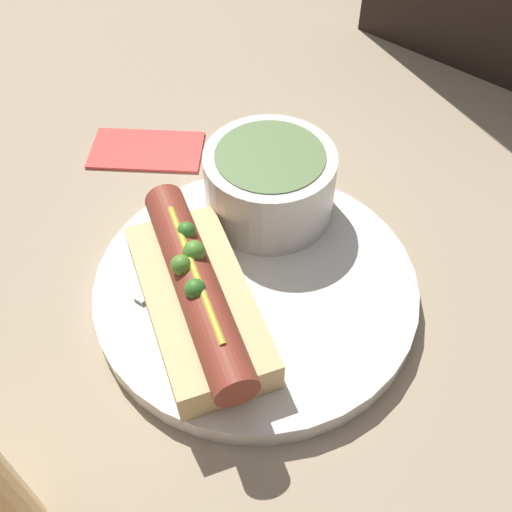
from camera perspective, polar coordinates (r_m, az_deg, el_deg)
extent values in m
plane|color=tan|center=(0.47, 0.00, -3.71)|extent=(4.00, 4.00, 0.00)
cylinder|color=white|center=(0.46, 0.00, -3.05)|extent=(0.25, 0.25, 0.02)
cube|color=#E5C17F|center=(0.43, -5.50, -4.47)|extent=(0.17, 0.14, 0.03)
cylinder|color=brown|center=(0.41, -5.73, -2.64)|extent=(0.17, 0.11, 0.03)
sphere|color=#387A28|center=(0.42, -6.66, 2.39)|extent=(0.01, 0.01, 0.01)
sphere|color=#518C2D|center=(0.41, -5.91, 0.43)|extent=(0.02, 0.02, 0.02)
sphere|color=#518C2D|center=(0.40, -7.14, -0.85)|extent=(0.01, 0.01, 0.01)
sphere|color=#387A28|center=(0.39, -5.81, -3.16)|extent=(0.01, 0.01, 0.01)
sphere|color=#518C2D|center=(0.41, -5.98, 0.11)|extent=(0.01, 0.01, 0.01)
cylinder|color=gold|center=(0.40, -5.89, -1.40)|extent=(0.11, 0.06, 0.01)
cylinder|color=silver|center=(0.49, 1.30, 6.90)|extent=(0.11, 0.11, 0.06)
cylinder|color=#66844C|center=(0.47, 1.35, 9.06)|extent=(0.09, 0.09, 0.01)
cube|color=#B7B7BC|center=(0.47, -6.73, 0.16)|extent=(0.02, 0.11, 0.00)
ellipsoid|color=#B7B7BC|center=(0.51, -1.63, 5.42)|extent=(0.02, 0.03, 0.01)
cube|color=#E04C47|center=(0.60, -10.40, 10.01)|extent=(0.12, 0.11, 0.01)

